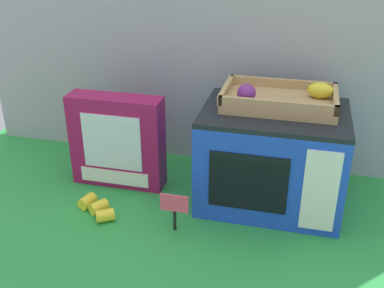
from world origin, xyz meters
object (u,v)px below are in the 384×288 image
Objects in this scene: cookie_set_box at (117,141)px; loose_toy_banana at (97,208)px; toy_microwave at (272,157)px; price_sign at (174,207)px; food_groups_crate at (280,99)px.

cookie_set_box is 0.20m from loose_toy_banana.
cookie_set_box is at bearing 90.75° from loose_toy_banana.
loose_toy_banana is (-0.43, -0.17, -0.11)m from toy_microwave.
loose_toy_banana is at bearing 174.50° from price_sign.
food_groups_crate is at bearing 25.08° from loose_toy_banana.
cookie_set_box reaches higher than loose_toy_banana.
food_groups_crate is 2.34× the size of loose_toy_banana.
food_groups_crate is at bearing 76.32° from toy_microwave.
food_groups_crate reaches higher than price_sign.
cookie_set_box is 2.63× the size of price_sign.
food_groups_crate is 0.38m from price_sign.
food_groups_crate is 2.81× the size of price_sign.
price_sign reaches higher than loose_toy_banana.
price_sign is (0.22, -0.18, -0.06)m from cookie_set_box.
food_groups_crate reaches higher than cookie_set_box.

